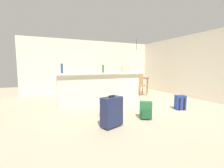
{
  "coord_description": "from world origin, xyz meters",
  "views": [
    {
      "loc": [
        -2.35,
        -4.33,
        1.25
      ],
      "look_at": [
        -0.09,
        0.69,
        0.62
      ],
      "focal_mm": 24.64,
      "sensor_mm": 36.0,
      "label": 1
    }
  ],
  "objects": [
    {
      "name": "bottle_green",
      "position": [
        -0.57,
        0.33,
        1.18
      ],
      "size": [
        0.06,
        0.06,
        0.25
      ],
      "primitive_type": "cylinder",
      "color": "#2D6B38",
      "rests_on": "bar_countertop"
    },
    {
      "name": "wall_right",
      "position": [
        3.05,
        0.3,
        1.25
      ],
      "size": [
        0.1,
        6.0,
        2.5
      ],
      "primitive_type": "cube",
      "color": "silver",
      "rests_on": "ground_plane"
    },
    {
      "name": "wall_back",
      "position": [
        0.0,
        3.05,
        1.25
      ],
      "size": [
        6.6,
        0.1,
        2.5
      ],
      "primitive_type": "cube",
      "color": "silver",
      "rests_on": "ground_plane"
    },
    {
      "name": "backpack_blue",
      "position": [
        1.27,
        -1.14,
        0.2
      ],
      "size": [
        0.32,
        0.3,
        0.42
      ],
      "color": "#233D93",
      "rests_on": "ground_plane"
    },
    {
      "name": "book_stack",
      "position": [
        -0.69,
        -0.56,
        0.25
      ],
      "size": [
        0.27,
        0.21,
        0.05
      ],
      "color": "tan",
      "rests_on": "suitcase_flat_olive"
    },
    {
      "name": "bottle_blue",
      "position": [
        -1.84,
        0.38,
        1.2
      ],
      "size": [
        0.07,
        0.07,
        0.29
      ],
      "primitive_type": "cylinder",
      "color": "#284C89",
      "rests_on": "bar_countertop"
    },
    {
      "name": "bar_countertop",
      "position": [
        -0.59,
        0.42,
        1.03
      ],
      "size": [
        2.96,
        0.4,
        0.05
      ],
      "primitive_type": "cube",
      "color": "white",
      "rests_on": "partition_half_wall"
    },
    {
      "name": "dining_table",
      "position": [
        1.55,
        1.77,
        0.65
      ],
      "size": [
        1.1,
        0.8,
        0.74
      ],
      "color": "brown",
      "rests_on": "ground_plane"
    },
    {
      "name": "pendant_lamp",
      "position": [
        1.59,
        1.71,
        1.92
      ],
      "size": [
        0.34,
        0.34,
        0.69
      ],
      "color": "black"
    },
    {
      "name": "suitcase_flat_olive",
      "position": [
        -0.72,
        -0.6,
        0.11
      ],
      "size": [
        0.75,
        0.89,
        0.22
      ],
      "color": "#51562D",
      "rests_on": "ground_plane"
    },
    {
      "name": "suitcase_upright_navy",
      "position": [
        -1.09,
        -1.51,
        0.33
      ],
      "size": [
        0.49,
        0.37,
        0.67
      ],
      "color": "#1E284C",
      "rests_on": "ground_plane"
    },
    {
      "name": "partition_half_wall",
      "position": [
        -0.59,
        0.42,
        0.5
      ],
      "size": [
        2.8,
        0.2,
        1.0
      ],
      "primitive_type": "cube",
      "color": "silver",
      "rests_on": "ground_plane"
    },
    {
      "name": "backpack_green",
      "position": [
        -0.14,
        -1.39,
        0.2
      ],
      "size": [
        0.33,
        0.32,
        0.42
      ],
      "color": "#286B3D",
      "rests_on": "ground_plane"
    },
    {
      "name": "bottle_white",
      "position": [
        0.68,
        0.52,
        1.18
      ],
      "size": [
        0.07,
        0.07,
        0.26
      ],
      "primitive_type": "cylinder",
      "color": "silver",
      "rests_on": "bar_countertop"
    },
    {
      "name": "ground_plane",
      "position": [
        0.0,
        0.0,
        -0.03
      ],
      "size": [
        13.0,
        13.0,
        0.05
      ],
      "primitive_type": "cube",
      "color": "#BCAD8E"
    },
    {
      "name": "grocery_bag",
      "position": [
        0.27,
        0.36,
        1.16
      ],
      "size": [
        0.26,
        0.18,
        0.22
      ],
      "primitive_type": "cube",
      "color": "beige",
      "rests_on": "bar_countertop"
    },
    {
      "name": "dining_chair_near_partition",
      "position": [
        1.55,
        1.26,
        0.52
      ],
      "size": [
        0.41,
        0.41,
        0.93
      ],
      "color": "#9E754C",
      "rests_on": "ground_plane"
    }
  ]
}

